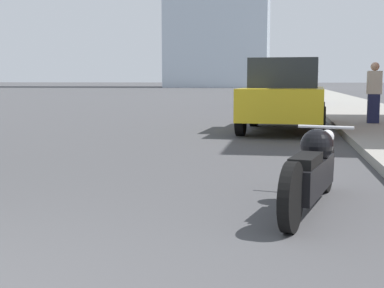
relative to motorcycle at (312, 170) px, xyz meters
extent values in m
cube|color=gray|center=(2.71, 36.80, -0.31)|extent=(3.35, 240.00, 0.15)
cylinder|color=black|center=(0.20, 0.83, -0.08)|extent=(0.24, 0.62, 0.61)
cylinder|color=black|center=(-0.22, -0.93, -0.08)|extent=(0.24, 0.62, 0.61)
cube|color=black|center=(-0.01, -0.05, -0.06)|extent=(0.55, 1.40, 0.32)
sphere|color=black|center=(0.05, 0.22, 0.23)|extent=(0.35, 0.35, 0.35)
cube|color=black|center=(-0.08, -0.34, 0.15)|extent=(0.36, 0.66, 0.10)
sphere|color=silver|center=(0.21, 0.86, 0.25)|extent=(0.16, 0.16, 0.16)
cylinder|color=silver|center=(0.18, 0.74, 0.37)|extent=(0.61, 0.18, 0.04)
cube|color=gold|center=(-0.28, 8.12, 0.33)|extent=(2.17, 4.29, 0.74)
cube|color=#23282D|center=(-0.28, 8.12, 1.05)|extent=(1.74, 2.10, 0.71)
cylinder|color=black|center=(-1.09, 9.47, -0.04)|extent=(0.24, 0.71, 0.70)
cylinder|color=black|center=(0.71, 9.35, -0.04)|extent=(0.24, 0.71, 0.70)
cylinder|color=black|center=(-1.26, 6.89, -0.04)|extent=(0.24, 0.71, 0.70)
cylinder|color=black|center=(0.54, 6.77, -0.04)|extent=(0.24, 0.71, 0.70)
cube|color=#1E3899|center=(-0.19, 20.95, 0.29)|extent=(1.83, 4.09, 0.67)
cube|color=#23282D|center=(-0.19, 20.95, 0.92)|extent=(1.54, 1.97, 0.59)
cylinder|color=black|center=(-1.03, 22.22, -0.04)|extent=(0.21, 0.69, 0.69)
cylinder|color=black|center=(0.67, 22.21, -0.04)|extent=(0.21, 0.69, 0.69)
cylinder|color=black|center=(-1.06, 19.70, -0.04)|extent=(0.21, 0.69, 0.69)
cylinder|color=black|center=(0.64, 19.68, -0.04)|extent=(0.21, 0.69, 0.69)
cube|color=#BCBCC1|center=(-0.07, 32.41, 0.32)|extent=(1.97, 4.67, 0.77)
cube|color=#23282D|center=(-0.07, 32.41, 1.01)|extent=(1.58, 2.27, 0.61)
cylinder|color=black|center=(-0.96, 33.79, -0.07)|extent=(0.23, 0.66, 0.65)
cylinder|color=black|center=(0.68, 33.87, -0.07)|extent=(0.23, 0.66, 0.65)
cylinder|color=black|center=(-0.81, 30.95, -0.07)|extent=(0.23, 0.66, 0.65)
cylinder|color=black|center=(0.83, 31.04, -0.07)|extent=(0.23, 0.66, 0.65)
cube|color=black|center=(-0.26, 45.07, 0.26)|extent=(1.91, 4.36, 0.64)
cube|color=#23282D|center=(-0.26, 45.07, 0.93)|extent=(1.54, 2.12, 0.69)
cylinder|color=black|center=(-1.13, 46.35, -0.06)|extent=(0.23, 0.67, 0.66)
cylinder|color=black|center=(0.48, 46.43, -0.06)|extent=(0.23, 0.67, 0.66)
cylinder|color=black|center=(-0.99, 43.70, -0.06)|extent=(0.23, 0.67, 0.66)
cylinder|color=black|center=(0.61, 43.78, -0.06)|extent=(0.23, 0.67, 0.66)
cube|color=#1E2347|center=(2.04, 9.17, 0.14)|extent=(0.29, 0.20, 0.76)
cube|color=beige|center=(2.04, 9.17, 0.82)|extent=(0.36, 0.20, 0.60)
sphere|color=tan|center=(2.04, 9.17, 1.24)|extent=(0.22, 0.22, 0.22)
camera|label=1|loc=(-0.31, -5.44, 0.91)|focal=50.00mm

